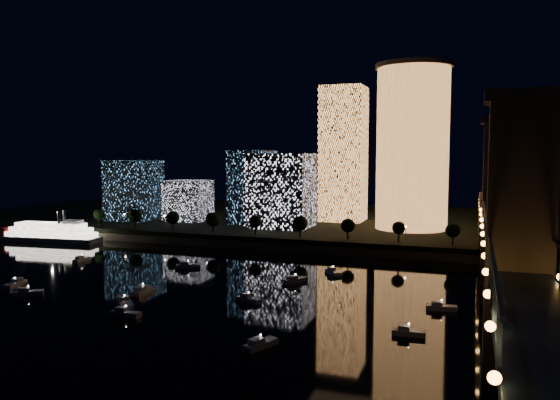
{
  "coord_description": "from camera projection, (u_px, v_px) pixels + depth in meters",
  "views": [
    {
      "loc": [
        57.46,
        -124.28,
        39.16
      ],
      "look_at": [
        -6.97,
        55.0,
        22.9
      ],
      "focal_mm": 35.0,
      "sensor_mm": 36.0,
      "label": 1
    }
  ],
  "objects": [
    {
      "name": "ground",
      "position": [
        233.0,
        307.0,
        139.23
      ],
      "size": [
        520.0,
        520.0,
        0.0
      ],
      "primitive_type": "plane",
      "color": "black",
      "rests_on": "ground"
    },
    {
      "name": "far_bank",
      "position": [
        359.0,
        223.0,
        289.04
      ],
      "size": [
        420.0,
        160.0,
        5.0
      ],
      "primitive_type": "cube",
      "color": "black",
      "rests_on": "ground"
    },
    {
      "name": "seawall",
      "position": [
        320.0,
        249.0,
        215.99
      ],
      "size": [
        420.0,
        6.0,
        3.0
      ],
      "primitive_type": "cube",
      "color": "#6B5E4C",
      "rests_on": "ground"
    },
    {
      "name": "tower_cylindrical",
      "position": [
        412.0,
        147.0,
        245.99
      ],
      "size": [
        34.0,
        34.0,
        74.08
      ],
      "color": "#FF9E51",
      "rests_on": "far_bank"
    },
    {
      "name": "tower_rectangular",
      "position": [
        344.0,
        154.0,
        276.8
      ],
      "size": [
        21.28,
        21.28,
        67.7
      ],
      "primitive_type": "cube",
      "color": "#FF9E51",
      "rests_on": "far_bank"
    },
    {
      "name": "midrise_blocks",
      "position": [
        221.0,
        191.0,
        268.88
      ],
      "size": [
        106.8,
        34.59,
        35.79
      ],
      "color": "white",
      "rests_on": "far_bank"
    },
    {
      "name": "truss_bridge",
      "position": [
        510.0,
        258.0,
        119.43
      ],
      "size": [
        13.0,
        266.0,
        50.0
      ],
      "color": "#172B49",
      "rests_on": "ground"
    },
    {
      "name": "riverboat",
      "position": [
        47.0,
        233.0,
        243.35
      ],
      "size": [
        48.93,
        14.87,
        14.51
      ],
      "color": "silver",
      "rests_on": "ground"
    },
    {
      "name": "motorboats",
      "position": [
        191.0,
        291.0,
        152.05
      ],
      "size": [
        132.27,
        78.18,
        2.78
      ],
      "color": "silver",
      "rests_on": "ground"
    },
    {
      "name": "esplanade_trees",
      "position": [
        248.0,
        221.0,
        232.14
      ],
      "size": [
        165.36,
        6.42,
        8.71
      ],
      "color": "black",
      "rests_on": "far_bank"
    },
    {
      "name": "street_lamps",
      "position": [
        252.0,
        223.0,
        238.06
      ],
      "size": [
        132.7,
        0.7,
        5.65
      ],
      "color": "black",
      "rests_on": "far_bank"
    }
  ]
}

